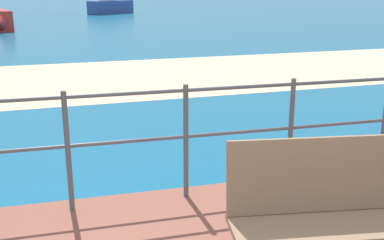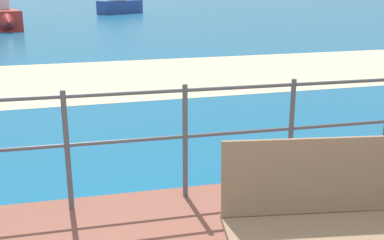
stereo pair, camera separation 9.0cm
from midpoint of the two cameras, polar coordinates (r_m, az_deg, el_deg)
sea_water at (r=41.33m, az=-13.91°, el=13.22°), size 90.00×90.00×0.01m
beach_strip at (r=9.83m, az=-9.43°, el=5.10°), size 54.13×6.38×0.01m
park_bench at (r=3.06m, az=18.51°, el=-9.32°), size 1.62×0.63×0.92m
railing_fence at (r=3.98m, az=-1.40°, el=-1.10°), size 5.94×0.04×1.01m
boat_near at (r=31.63m, az=-9.76°, el=13.54°), size 3.45×2.92×1.35m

